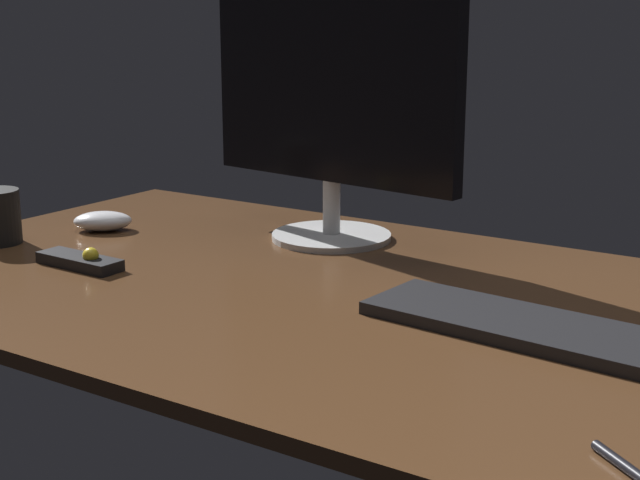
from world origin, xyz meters
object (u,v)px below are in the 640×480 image
object	(u,v)px
monitor	(332,84)
media_remote	(81,261)
keyboard	(541,330)
computer_mouse	(103,221)

from	to	relation	value
monitor	media_remote	world-z (taller)	monitor
keyboard	media_remote	world-z (taller)	media_remote
keyboard	media_remote	xyz separation A→B (cm)	(-71.25, -9.40, 0.21)
keyboard	media_remote	distance (cm)	71.86
media_remote	monitor	bearing A→B (deg)	59.39
monitor	keyboard	size ratio (longest dim) A/B	1.12
monitor	computer_mouse	bearing A→B (deg)	-148.03
computer_mouse	media_remote	xyz separation A→B (cm)	(15.36, -19.43, -0.70)
computer_mouse	media_remote	distance (cm)	24.78
monitor	keyboard	xyz separation A→B (cm)	(48.30, -27.39, -26.10)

